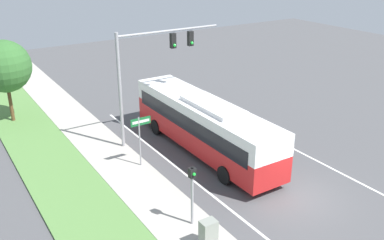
{
  "coord_description": "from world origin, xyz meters",
  "views": [
    {
      "loc": [
        -14.27,
        -12.72,
        11.51
      ],
      "look_at": [
        -1.36,
        7.41,
        1.7
      ],
      "focal_mm": 40.0,
      "sensor_mm": 36.0,
      "label": 1
    }
  ],
  "objects_px": {
    "signal_gantry": "(150,63)",
    "pedestrian_signal": "(192,187)",
    "utility_cabinet": "(208,234)",
    "street_sign": "(140,133)",
    "bus": "(204,123)"
  },
  "relations": [
    {
      "from": "utility_cabinet",
      "to": "signal_gantry",
      "type": "bearing_deg",
      "value": 74.08
    },
    {
      "from": "bus",
      "to": "street_sign",
      "type": "distance_m",
      "value": 4.01
    },
    {
      "from": "bus",
      "to": "signal_gantry",
      "type": "bearing_deg",
      "value": 121.43
    },
    {
      "from": "bus",
      "to": "street_sign",
      "type": "xyz_separation_m",
      "value": [
        -4.0,
        0.24,
        0.21
      ]
    },
    {
      "from": "signal_gantry",
      "to": "street_sign",
      "type": "bearing_deg",
      "value": -127.91
    },
    {
      "from": "bus",
      "to": "street_sign",
      "type": "bearing_deg",
      "value": 176.57
    },
    {
      "from": "signal_gantry",
      "to": "street_sign",
      "type": "relative_size",
      "value": 2.36
    },
    {
      "from": "signal_gantry",
      "to": "pedestrian_signal",
      "type": "distance_m",
      "value": 9.8
    },
    {
      "from": "bus",
      "to": "pedestrian_signal",
      "type": "height_order",
      "value": "bus"
    },
    {
      "from": "bus",
      "to": "utility_cabinet",
      "type": "distance_m",
      "value": 9.01
    },
    {
      "from": "signal_gantry",
      "to": "pedestrian_signal",
      "type": "height_order",
      "value": "signal_gantry"
    },
    {
      "from": "signal_gantry",
      "to": "utility_cabinet",
      "type": "height_order",
      "value": "signal_gantry"
    },
    {
      "from": "signal_gantry",
      "to": "pedestrian_signal",
      "type": "bearing_deg",
      "value": -107.06
    },
    {
      "from": "pedestrian_signal",
      "to": "utility_cabinet",
      "type": "relative_size",
      "value": 2.39
    },
    {
      "from": "bus",
      "to": "signal_gantry",
      "type": "xyz_separation_m",
      "value": [
        -1.84,
        3.01,
        3.19
      ]
    }
  ]
}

